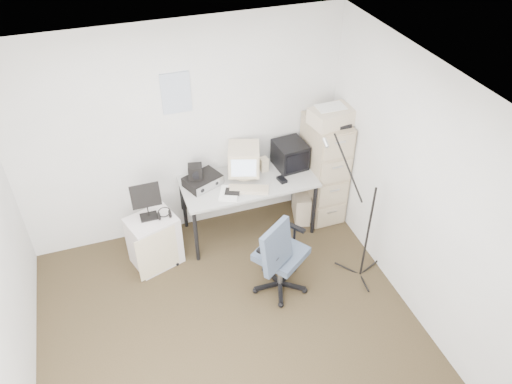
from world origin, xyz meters
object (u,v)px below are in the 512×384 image
object	(u,v)px
filing_cabinet	(324,169)
office_chair	(281,252)
side_cart	(154,241)
desk	(249,205)

from	to	relation	value
filing_cabinet	office_chair	bearing A→B (deg)	-132.65
side_cart	desk	bearing A→B (deg)	-9.70
filing_cabinet	office_chair	distance (m)	1.38
filing_cabinet	desk	distance (m)	0.99
desk	side_cart	xyz separation A→B (m)	(-1.14, -0.17, -0.06)
office_chair	side_cart	size ratio (longest dim) A/B	1.66
filing_cabinet	office_chair	xyz separation A→B (m)	(-0.93, -1.01, -0.14)
filing_cabinet	office_chair	size ratio (longest dim) A/B	1.29
filing_cabinet	office_chair	world-z (taller)	filing_cabinet
filing_cabinet	desk	size ratio (longest dim) A/B	0.87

